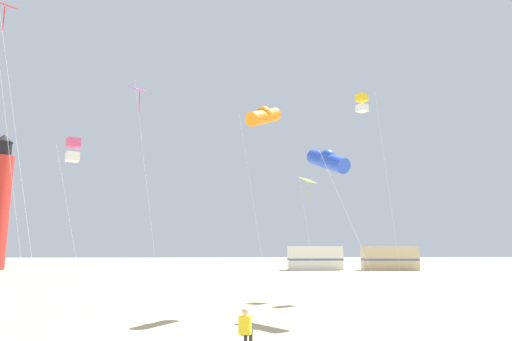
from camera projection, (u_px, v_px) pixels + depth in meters
kite_flyer_standing at (246, 327)px, 12.84m from camera, size 0.44×0.56×1.16m
kite_diamond_magenta at (140, 99)px, 22.64m from camera, size 2.07×2.07×11.16m
kite_tube_blue at (328, 160)px, 19.73m from camera, size 3.18×3.60×7.45m
kite_diamond_lime at (308, 184)px, 26.19m from camera, size 1.22×1.22×7.00m
kite_diamond_scarlet at (5, 19)px, 19.02m from camera, size 2.54×2.54×13.59m
kite_box_gold at (362, 103)px, 27.96m from camera, size 2.50×2.50×12.50m
kite_tube_orange at (264, 116)px, 21.69m from camera, size 2.21×2.45×9.99m
kite_box_rainbow at (73, 150)px, 21.37m from camera, size 1.62×1.62×8.14m
rv_van_white at (315, 258)px, 52.95m from camera, size 6.54×2.63×2.80m
rv_van_tan at (390, 258)px, 52.50m from camera, size 6.56×2.68×2.80m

